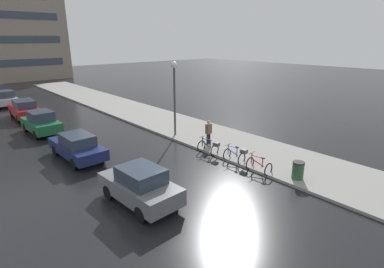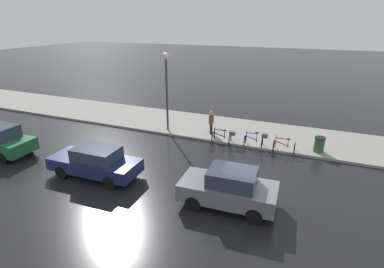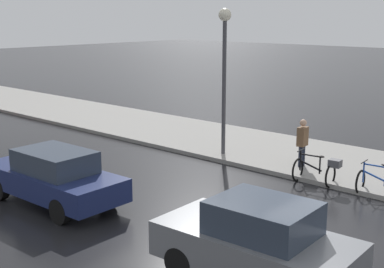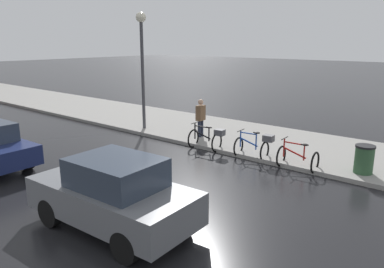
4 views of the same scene
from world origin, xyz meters
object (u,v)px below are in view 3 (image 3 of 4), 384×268
(pedestrian, at_px, (302,142))
(streetlamp, at_px, (224,55))
(bicycle_second, at_px, (384,181))
(car_grey, at_px, (257,242))
(car_navy, at_px, (53,177))
(bicycle_third, at_px, (319,170))

(pedestrian, height_order, streetlamp, streetlamp)
(bicycle_second, height_order, car_grey, car_grey)
(car_grey, bearing_deg, pedestrian, 24.35)
(bicycle_second, relative_size, car_navy, 0.31)
(car_navy, bearing_deg, car_grey, -89.45)
(pedestrian, bearing_deg, bicycle_third, -131.53)
(car_grey, bearing_deg, car_navy, 90.55)
(bicycle_second, height_order, streetlamp, streetlamp)
(bicycle_third, relative_size, streetlamp, 0.27)
(car_grey, distance_m, streetlamp, 9.50)
(pedestrian, bearing_deg, streetlamp, 98.21)
(streetlamp, bearing_deg, car_grey, -137.50)
(car_grey, distance_m, car_navy, 6.54)
(car_navy, bearing_deg, streetlamp, -3.43)
(bicycle_third, relative_size, car_grey, 0.36)
(bicycle_third, height_order, pedestrian, pedestrian)
(car_grey, relative_size, car_navy, 0.89)
(bicycle_third, xyz_separation_m, car_navy, (-6.13, 4.50, 0.27))
(bicycle_second, distance_m, pedestrian, 3.23)
(car_navy, bearing_deg, bicycle_third, -36.30)
(bicycle_second, bearing_deg, bicycle_third, 95.75)
(pedestrian, xyz_separation_m, streetlamp, (-0.42, 2.92, 2.65))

